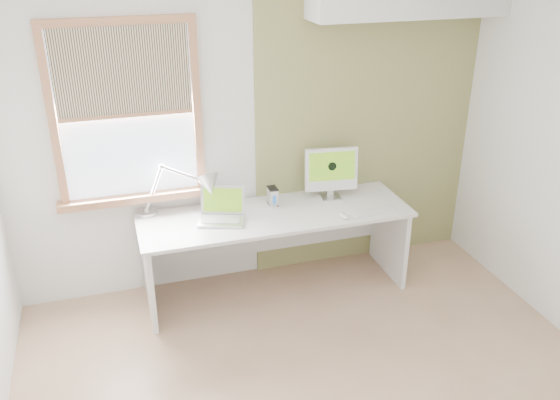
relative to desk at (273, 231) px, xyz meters
name	(u,v)px	position (x,y,z in m)	size (l,w,h in m)	color
room	(335,226)	(-0.06, -1.44, 0.77)	(4.04, 3.54, 2.64)	tan
accent_wall	(367,122)	(0.94, 0.30, 0.77)	(2.00, 0.02, 2.60)	#9D9559
window	(127,115)	(-1.06, 0.27, 1.01)	(1.20, 0.14, 1.42)	#A16340
desk	(273,231)	(0.00, 0.00, 0.00)	(2.20, 0.70, 0.73)	white
desk_lamp	(197,188)	(-0.59, 0.12, 0.42)	(0.72, 0.39, 0.42)	silver
laptop	(222,212)	(-0.43, -0.03, 0.26)	(0.42, 0.38, 0.25)	silver
phone_dock	(274,203)	(0.02, 0.05, 0.23)	(0.07, 0.07, 0.12)	silver
external_drive	(273,196)	(0.03, 0.10, 0.27)	(0.07, 0.12, 0.15)	silver
imac	(331,170)	(0.54, 0.10, 0.44)	(0.45, 0.17, 0.44)	silver
keyboard	(374,212)	(0.76, -0.29, 0.20)	(0.41, 0.16, 0.02)	white
mouse	(344,216)	(0.50, -0.30, 0.21)	(0.07, 0.11, 0.03)	white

